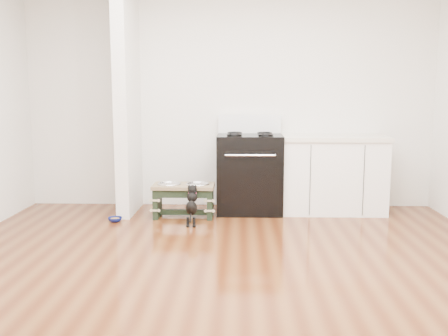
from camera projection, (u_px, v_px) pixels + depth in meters
ground at (222, 276)px, 3.87m from camera, size 5.00×5.00×0.00m
room_shell at (222, 63)px, 3.63m from camera, size 5.00×5.00×5.00m
partition_wall at (127, 98)px, 5.78m from camera, size 0.15×0.80×2.70m
oven_range at (250, 172)px, 5.93m from camera, size 0.76×0.69×1.14m
cabinet_run at (332, 174)px, 5.92m from camera, size 1.24×0.64×0.91m
dog_feeder at (184, 194)px, 5.66m from camera, size 0.69×0.37×0.39m
puppy at (192, 203)px, 5.35m from camera, size 0.12×0.36×0.42m
floor_bowl at (115, 219)px, 5.50m from camera, size 0.17×0.17×0.05m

